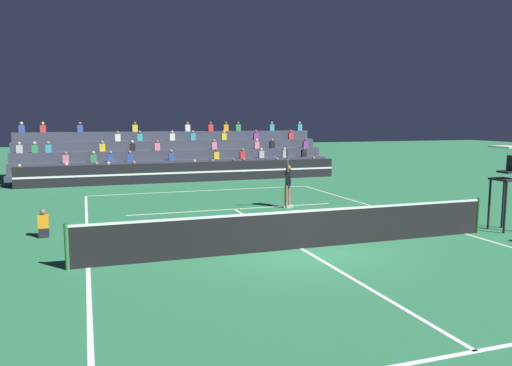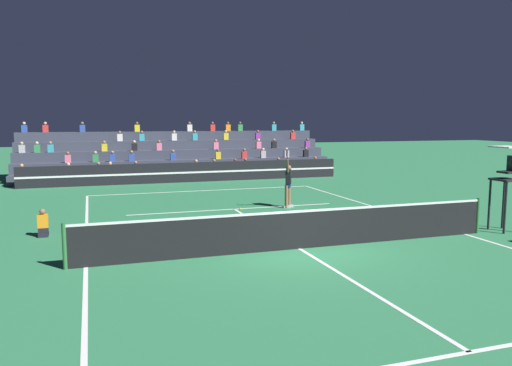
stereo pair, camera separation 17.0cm
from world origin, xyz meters
name	(u,v)px [view 2 (the right image)]	position (x,y,z in m)	size (l,w,h in m)	color
ground_plane	(299,249)	(0.00, 0.00, 0.00)	(120.00, 120.00, 0.00)	#2D7A4C
court_lines	(299,249)	(0.00, 0.00, 0.00)	(11.10, 23.90, 0.01)	white
tennis_net	(300,229)	(0.00, 0.00, 0.54)	(12.00, 0.10, 1.10)	#2D6B38
sponsor_banner_wall	(189,172)	(0.00, 15.63, 0.55)	(18.00, 0.26, 1.10)	black
bleacher_stand	(178,159)	(0.00, 19.43, 1.02)	(19.01, 4.75, 3.38)	#383D4C
umpire_chair	(507,177)	(7.01, 0.00, 1.72)	(0.76, 0.84, 2.67)	black
ball_kid_courtside	(43,226)	(-6.72, 3.76, 0.33)	(0.30, 0.36, 0.84)	black
tennis_player	(288,183)	(2.14, 6.09, 0.99)	(0.66, 1.03, 2.43)	brown
tennis_ball	(240,209)	(0.19, 6.26, 0.03)	(0.07, 0.07, 0.07)	#C6DB33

